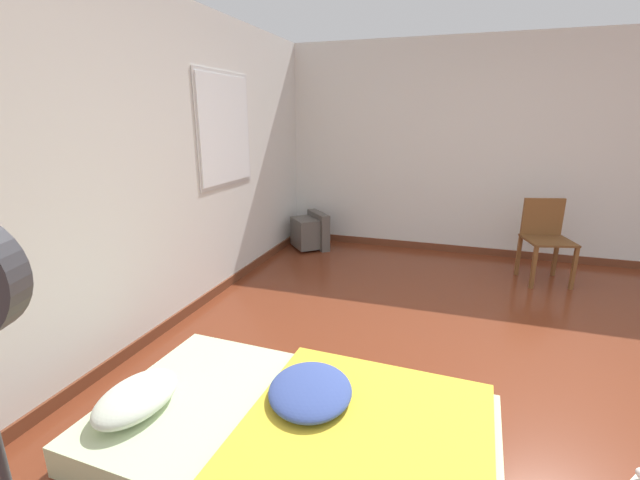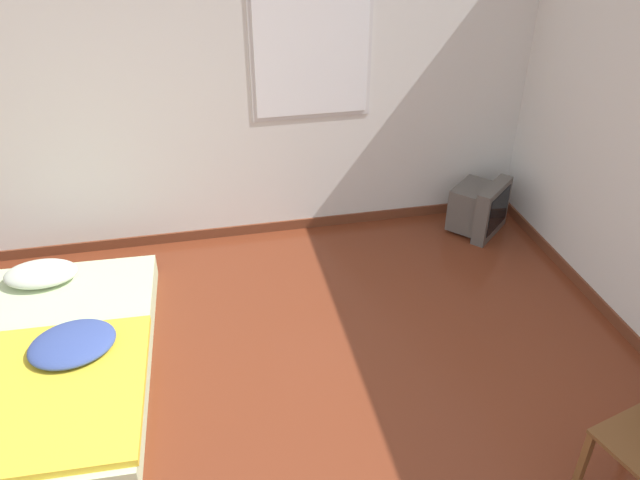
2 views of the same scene
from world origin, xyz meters
TOP-DOWN VIEW (x-y plane):
  - ground_plane at (0.00, 0.00)m, footprint 20.00×20.00m
  - wall_back at (0.01, 2.64)m, footprint 8.00×0.08m
  - wall_right at (2.83, 0.00)m, footprint 0.08×7.63m
  - mattress_bed at (-1.04, 1.13)m, footprint 1.27×2.10m
  - crt_tv at (2.37, 2.26)m, footprint 0.59×0.59m
  - wooden_chair at (2.10, -0.47)m, footprint 0.54×0.54m

SIDE VIEW (x-z plane):
  - ground_plane at x=0.00m, z-range 0.00..0.00m
  - mattress_bed at x=-1.04m, z-range -0.04..0.28m
  - crt_tv at x=2.37m, z-range -0.01..0.46m
  - wooden_chair at x=2.10m, z-range 0.08..0.94m
  - wall_right at x=2.83m, z-range -0.01..2.59m
  - wall_back at x=0.01m, z-range -0.01..2.59m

